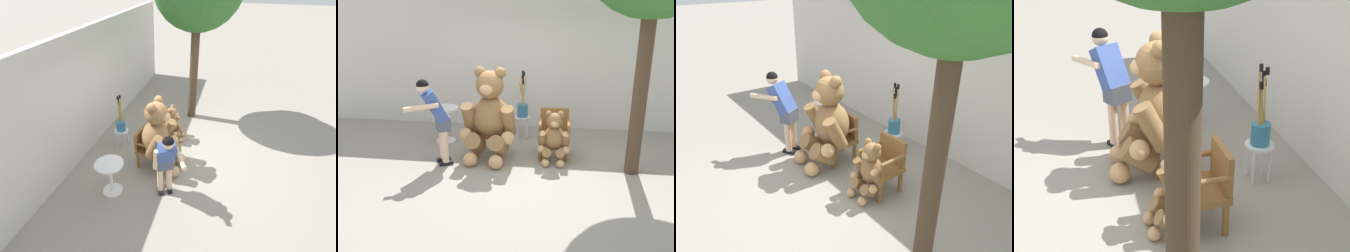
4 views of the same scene
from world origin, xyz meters
TOP-DOWN VIEW (x-y plane):
  - ground_plane at (0.00, 0.00)m, footprint 60.00×60.00m
  - back_wall at (0.00, 2.40)m, footprint 10.00×0.16m
  - wooden_chair_left at (-0.56, 0.73)m, footprint 0.61×0.58m
  - wooden_chair_right at (0.57, 0.73)m, footprint 0.56×0.52m
  - teddy_bear_large at (-0.58, 0.46)m, footprint 1.01×0.99m
  - teddy_bear_small at (0.57, 0.44)m, footprint 0.56×0.52m
  - person_visitor at (-1.43, 0.07)m, footprint 0.67×0.71m
  - white_stool at (-0.09, 1.58)m, footprint 0.34×0.34m
  - brush_bucket at (-0.09, 1.58)m, footprint 0.22×0.22m
  - round_side_table at (-1.60, 1.15)m, footprint 0.56×0.56m

SIDE VIEW (x-z plane):
  - ground_plane at x=0.00m, z-range 0.00..0.00m
  - white_stool at x=-0.09m, z-range 0.13..0.59m
  - round_side_table at x=-1.60m, z-range 0.09..0.81m
  - teddy_bear_small at x=0.57m, z-range -0.01..0.92m
  - wooden_chair_left at x=-0.56m, z-range 0.03..0.89m
  - wooden_chair_right at x=0.57m, z-range 0.03..0.89m
  - brush_bucket at x=-0.09m, z-range 0.18..1.14m
  - teddy_bear_large at x=-0.58m, z-range -0.02..1.64m
  - person_visitor at x=-1.43m, z-range 0.15..1.67m
  - back_wall at x=0.00m, z-range 0.00..2.80m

